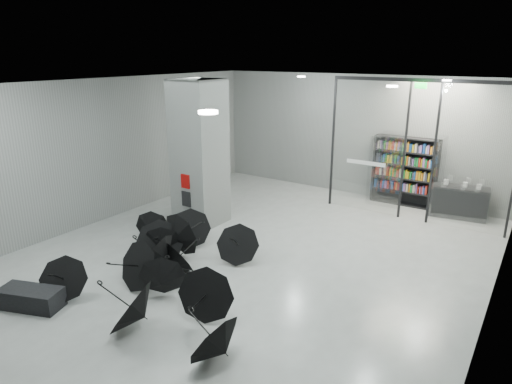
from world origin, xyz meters
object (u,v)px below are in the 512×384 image
Objects in this scene: bench at (31,298)px; bookshelf at (404,171)px; umbrella_cluster at (169,267)px; shop_counter at (459,202)px; column at (199,154)px.

bench is 10.88m from bookshelf.
shop_counter is at bearing 60.01° from umbrella_cluster.
bench is at bearing -123.58° from umbrella_cluster.
umbrella_cluster is at bearing -108.87° from bookshelf.
column reaches higher than shop_counter.
bench is 0.22× the size of umbrella_cluster.
bookshelf is at bearing 162.93° from shop_counter.
shop_counter is 0.29× the size of umbrella_cluster.
bench is at bearing -128.64° from shop_counter.
bench is at bearing -112.50° from bookshelf.
column is 6.49m from bookshelf.
umbrella_cluster is at bearing 36.26° from bench.
shop_counter is at bearing 39.01° from bench.
bench is 0.55× the size of bookshelf.
shop_counter is (5.82, 9.76, 0.27)m from bench.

